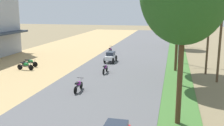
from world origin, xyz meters
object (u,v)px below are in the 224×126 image
Objects in this scene: car_sedan_white at (111,56)px; motorbike_ahead_fourth at (105,68)px; median_tree_fourth at (178,13)px; utility_pole_near at (221,26)px; motorbike_ahead_third at (78,85)px; utility_pole_far at (209,22)px; parked_motorbike_third at (26,65)px; motorbike_ahead_fifth at (110,50)px; parked_motorbike_fourth at (30,62)px; streetlamp_near at (180,24)px; streetlamp_far at (178,16)px; streetlamp_mid at (179,16)px.

car_sedan_white is 1.26× the size of motorbike_ahead_fourth.
median_tree_fourth is 0.79× the size of utility_pole_near.
utility_pole_near reaches higher than motorbike_ahead_third.
utility_pole_near is 5.11× the size of motorbike_ahead_fourth.
utility_pole_near is (3.30, -18.81, -0.68)m from median_tree_fourth.
median_tree_fourth reaches higher than motorbike_ahead_third.
utility_pole_far reaches higher than median_tree_fourth.
parked_motorbike_third is 0.20× the size of utility_pole_near.
motorbike_ahead_fourth is at bearing -79.02° from motorbike_ahead_fifth.
utility_pole_near is at bearing -4.83° from parked_motorbike_fourth.
streetlamp_near is (0.17, -11.23, -1.07)m from median_tree_fourth.
parked_motorbike_third is 1.00× the size of motorbike_ahead_fourth.
utility_pole_near reaches higher than motorbike_ahead_fifth.
streetlamp_far reaches higher than motorbike_ahead_third.
streetlamp_near reaches higher than median_tree_fourth.
utility_pole_near is at bearing -80.06° from median_tree_fourth.
motorbike_ahead_third is at bearing -95.01° from motorbike_ahead_fourth.
parked_motorbike_third is 0.25× the size of median_tree_fourth.
streetlamp_near is at bearing 117.42° from utility_pole_far.
streetlamp_far is 4.40× the size of motorbike_ahead_fourth.
streetlamp_far is 22.71m from motorbike_ahead_fifth.
median_tree_fourth reaches higher than motorbike_ahead_fourth.
median_tree_fourth is 4.06× the size of motorbike_ahead_fourth.
streetlamp_mid is at bearing 87.19° from median_tree_fourth.
motorbike_ahead_third is (0.19, -11.20, -0.17)m from car_sedan_white.
parked_motorbike_third is at bearing 179.70° from utility_pole_near.
median_tree_fourth is at bearing 60.10° from car_sedan_white.
utility_pole_far is (2.50, -4.82, 0.52)m from streetlamp_near.
streetlamp_near is at bearing 21.27° from parked_motorbike_fourth.
parked_motorbike_third is at bearing -142.31° from car_sedan_white.
utility_pole_near is 4.07× the size of car_sedan_white.
utility_pole_near reaches higher than streetlamp_mid.
utility_pole_far is at bearing 102.80° from utility_pole_near.
streetlamp_mid is 4.66× the size of motorbike_ahead_fifth.
median_tree_fourth is at bearing 99.94° from utility_pole_near.
median_tree_fourth is at bearing -90.75° from streetlamp_far.
parked_motorbike_third is at bearing -176.26° from motorbike_ahead_fourth.
parked_motorbike_fourth is 8.91m from car_sedan_white.
streetlamp_mid is at bearing 97.97° from utility_pole_near.
utility_pole_far reaches higher than streetlamp_mid.
parked_motorbike_third is 18.31m from utility_pole_far.
motorbike_ahead_fifth is (6.38, 10.07, 0.02)m from parked_motorbike_fourth.
parked_motorbike_third is at bearing 144.55° from motorbike_ahead_third.
utility_pole_near reaches higher than streetlamp_near.
utility_pole_far is at bearing -37.56° from motorbike_ahead_fifth.
utility_pole_near is 12.57m from motorbike_ahead_third.
streetlamp_near is at bearing -90.00° from streetlamp_mid.
parked_motorbike_fourth is 0.24× the size of streetlamp_near.
motorbike_ahead_fourth is (0.52, 5.98, 0.00)m from motorbike_ahead_third.
parked_motorbike_fourth is at bearing -122.37° from motorbike_ahead_fifth.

